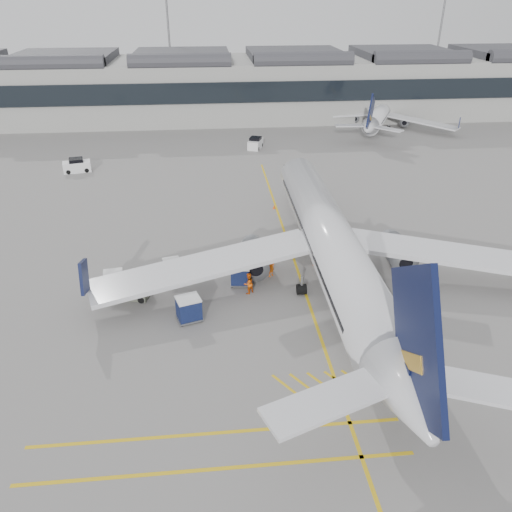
{
  "coord_description": "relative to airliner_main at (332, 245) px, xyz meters",
  "views": [
    {
      "loc": [
        2.24,
        -31.05,
        23.2
      ],
      "look_at": [
        5.7,
        4.32,
        4.0
      ],
      "focal_mm": 35.0,
      "sensor_mm": 36.0,
      "label": 1
    }
  ],
  "objects": [
    {
      "name": "ground",
      "position": [
        -12.51,
        -6.57,
        -3.54
      ],
      "size": [
        220.0,
        220.0,
        0.0
      ],
      "primitive_type": "plane",
      "color": "gray",
      "rests_on": "ground"
    },
    {
      "name": "terminal",
      "position": [
        -12.51,
        65.36,
        2.6
      ],
      "size": [
        200.0,
        20.45,
        12.4
      ],
      "color": "#9E9E99",
      "rests_on": "ground"
    },
    {
      "name": "light_masts",
      "position": [
        -14.18,
        79.43,
        10.95
      ],
      "size": [
        113.0,
        0.6,
        25.45
      ],
      "color": "slate",
      "rests_on": "ground"
    },
    {
      "name": "apron_markings",
      "position": [
        -2.51,
        3.43,
        -3.54
      ],
      "size": [
        0.25,
        60.0,
        0.01
      ],
      "primitive_type": "cube",
      "color": "gold",
      "rests_on": "ground"
    },
    {
      "name": "airliner_main",
      "position": [
        0.0,
        0.0,
        0.0
      ],
      "size": [
        41.51,
        45.33,
        12.05
      ],
      "rotation": [
        0.0,
        0.0,
        -0.01
      ],
      "color": "silver",
      "rests_on": "ground"
    },
    {
      "name": "airliner_far",
      "position": [
        21.95,
        53.89,
        -1.1
      ],
      "size": [
        26.07,
        28.75,
        8.32
      ],
      "rotation": [
        0.0,
        0.0,
        -0.46
      ],
      "color": "silver",
      "rests_on": "ground"
    },
    {
      "name": "belt_loader",
      "position": [
        -1.34,
        6.0,
        -2.94
      ],
      "size": [
        5.23,
        2.76,
        2.07
      ],
      "rotation": [
        0.0,
        0.0,
        0.28
      ],
      "color": "silver",
      "rests_on": "ground"
    },
    {
      "name": "baggage_cart_a",
      "position": [
        -12.36,
        -4.94,
        -2.46
      ],
      "size": [
        2.3,
        2.08,
        2.02
      ],
      "rotation": [
        0.0,
        0.0,
        0.3
      ],
      "color": "gray",
      "rests_on": "ground"
    },
    {
      "name": "baggage_cart_b",
      "position": [
        -7.97,
        -0.0,
        -2.55
      ],
      "size": [
        1.92,
        1.65,
        1.85
      ],
      "rotation": [
        0.0,
        0.0,
        -0.12
      ],
      "color": "gray",
      "rests_on": "ground"
    },
    {
      "name": "baggage_cart_c",
      "position": [
        -14.03,
        2.06,
        -2.65
      ],
      "size": [
        1.85,
        1.64,
        1.67
      ],
      "rotation": [
        0.0,
        0.0,
        0.24
      ],
      "color": "gray",
      "rests_on": "ground"
    },
    {
      "name": "baggage_cart_d",
      "position": [
        -18.88,
        0.15,
        -2.59
      ],
      "size": [
        1.87,
        1.62,
        1.78
      ],
      "rotation": [
        0.0,
        0.0,
        0.14
      ],
      "color": "gray",
      "rests_on": "ground"
    },
    {
      "name": "ramp_agent_a",
      "position": [
        -5.09,
        1.19,
        -2.56
      ],
      "size": [
        0.85,
        0.84,
        1.97
      ],
      "primitive_type": "imported",
      "rotation": [
        0.0,
        0.0,
        0.76
      ],
      "color": "#E35A0B",
      "rests_on": "ground"
    },
    {
      "name": "ramp_agent_b",
      "position": [
        -7.39,
        -1.48,
        -2.57
      ],
      "size": [
        1.19,
        1.15,
        1.94
      ],
      "primitive_type": "imported",
      "rotation": [
        0.0,
        0.0,
        3.76
      ],
      "color": "#ED5C0C",
      "rests_on": "ground"
    },
    {
      "name": "pushback_tug",
      "position": [
        -17.13,
        -1.21,
        -2.89
      ],
      "size": [
        2.94,
        2.2,
        1.47
      ],
      "rotation": [
        0.0,
        0.0,
        -0.25
      ],
      "color": "#585C4E",
      "rests_on": "ground"
    },
    {
      "name": "safety_cone_nose",
      "position": [
        -2.8,
        16.73,
        -3.31
      ],
      "size": [
        0.34,
        0.34,
        0.47
      ],
      "primitive_type": "cone",
      "color": "#F24C0A",
      "rests_on": "ground"
    },
    {
      "name": "safety_cone_engine",
      "position": [
        -0.73,
        2.74,
        -3.28
      ],
      "size": [
        0.37,
        0.37,
        0.52
      ],
      "primitive_type": "cone",
      "color": "#F24C0A",
      "rests_on": "ground"
    },
    {
      "name": "service_van_left",
      "position": [
        -28.97,
        32.91,
        -2.69
      ],
      "size": [
        4.04,
        2.62,
        1.92
      ],
      "rotation": [
        0.0,
        0.0,
        0.22
      ],
      "color": "white",
      "rests_on": "ground"
    },
    {
      "name": "service_van_mid",
      "position": [
        -2.57,
        42.1,
        -2.73
      ],
      "size": [
        2.92,
        3.94,
        1.82
      ],
      "rotation": [
        0.0,
        0.0,
        1.2
      ],
      "color": "white",
      "rests_on": "ground"
    },
    {
      "name": "service_van_right",
      "position": [
        2.14,
        22.82,
        -2.81
      ],
      "size": [
        3.31,
        1.88,
        1.63
      ],
      "rotation": [
        0.0,
        0.0,
        -0.09
      ],
      "color": "white",
      "rests_on": "ground"
    }
  ]
}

